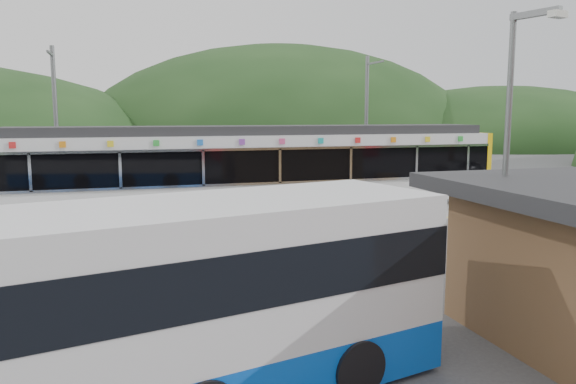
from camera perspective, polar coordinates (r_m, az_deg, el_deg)
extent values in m
plane|color=#4C4C4F|center=(17.67, -1.43, -5.93)|extent=(120.00, 120.00, 0.00)
ellipsoid|color=#1E3D19|center=(73.60, -0.47, 4.61)|extent=(52.00, 39.00, 26.00)
ellipsoid|color=#1E3D19|center=(81.46, 20.85, 4.42)|extent=(44.00, 33.00, 16.00)
cube|color=#9E9E99|center=(20.77, -3.83, -3.43)|extent=(26.00, 3.20, 0.30)
cube|color=yellow|center=(19.50, -2.99, -3.71)|extent=(26.00, 0.10, 0.01)
cube|color=black|center=(22.91, -17.74, -2.35)|extent=(3.20, 2.20, 0.56)
cube|color=black|center=(25.61, 10.17, -1.04)|extent=(3.20, 2.20, 0.56)
cube|color=silver|center=(23.43, -3.00, 0.08)|extent=(20.00, 2.90, 0.92)
cube|color=black|center=(23.30, -3.02, 2.97)|extent=(20.00, 2.96, 1.45)
cube|color=silver|center=(21.92, -2.08, 0.89)|extent=(20.00, 0.05, 0.10)
cube|color=silver|center=(21.80, -2.10, 4.41)|extent=(20.00, 0.05, 0.10)
cube|color=silver|center=(23.24, -3.04, 5.30)|extent=(20.00, 2.90, 0.45)
cube|color=#2D2D30|center=(23.22, -3.05, 6.30)|extent=(19.40, 2.50, 0.36)
cube|color=yellow|center=(27.52, 17.94, 2.67)|extent=(0.24, 2.92, 3.00)
cube|color=silver|center=(21.37, -24.74, 1.80)|extent=(0.10, 0.05, 1.35)
cube|color=silver|center=(21.16, -16.67, 2.14)|extent=(0.10, 0.05, 1.35)
cube|color=silver|center=(21.36, -8.60, 2.44)|extent=(0.10, 0.05, 1.35)
cube|color=silver|center=(21.98, -0.83, 2.68)|extent=(0.10, 0.05, 1.35)
cube|color=silver|center=(22.98, 6.39, 2.86)|extent=(0.10, 0.05, 1.35)
cube|color=silver|center=(24.31, 12.93, 2.98)|extent=(0.10, 0.05, 1.35)
cube|color=silver|center=(25.63, 17.80, 3.05)|extent=(0.10, 0.05, 1.35)
cube|color=red|center=(21.39, -26.21, 4.29)|extent=(0.22, 0.04, 0.22)
cube|color=orange|center=(21.18, -21.93, 4.50)|extent=(0.22, 0.04, 0.22)
cube|color=yellow|center=(21.10, -17.59, 4.69)|extent=(0.22, 0.04, 0.22)
cube|color=green|center=(21.14, -13.24, 4.86)|extent=(0.22, 0.04, 0.22)
cube|color=blue|center=(21.29, -8.92, 4.99)|extent=(0.22, 0.04, 0.22)
cube|color=purple|center=(21.57, -4.69, 5.10)|extent=(0.22, 0.04, 0.22)
cube|color=#E54C8C|center=(21.95, -0.59, 5.17)|extent=(0.22, 0.04, 0.22)
cube|color=#19A5A5|center=(22.45, 3.35, 5.22)|extent=(0.22, 0.04, 0.22)
cube|color=red|center=(23.05, 7.11, 5.24)|extent=(0.22, 0.04, 0.22)
cube|color=orange|center=(23.73, 10.66, 5.24)|extent=(0.22, 0.04, 0.22)
cube|color=yellow|center=(24.51, 14.00, 5.22)|extent=(0.22, 0.04, 0.22)
cube|color=green|center=(25.36, 17.13, 5.19)|extent=(0.22, 0.04, 0.22)
cylinder|color=slate|center=(25.30, -22.45, 5.66)|extent=(0.18, 0.18, 7.00)
cube|color=slate|center=(24.60, -23.02, 12.83)|extent=(0.08, 1.80, 0.08)
cylinder|color=slate|center=(27.67, 7.94, 6.33)|extent=(0.18, 0.18, 7.00)
cube|color=slate|center=(27.04, 8.79, 12.85)|extent=(0.08, 1.80, 0.08)
cube|color=silver|center=(8.18, -20.50, -13.70)|extent=(11.13, 4.95, 0.79)
cube|color=black|center=(7.93, -20.78, -8.38)|extent=(11.14, 4.99, 0.79)
cube|color=silver|center=(7.78, -21.01, -3.83)|extent=(11.13, 4.95, 0.49)
cylinder|color=black|center=(8.79, -11.55, -17.75)|extent=(1.47, 2.72, 0.89)
cylinder|color=black|center=(9.77, 2.76, -14.88)|extent=(1.47, 2.72, 0.89)
cylinder|color=slate|center=(12.01, 21.22, 1.94)|extent=(0.12, 0.12, 6.18)
cube|color=slate|center=(11.74, 23.42, 16.34)|extent=(0.36, 1.03, 0.12)
cube|color=silver|center=(11.38, 24.95, 16.13)|extent=(0.38, 0.26, 0.12)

